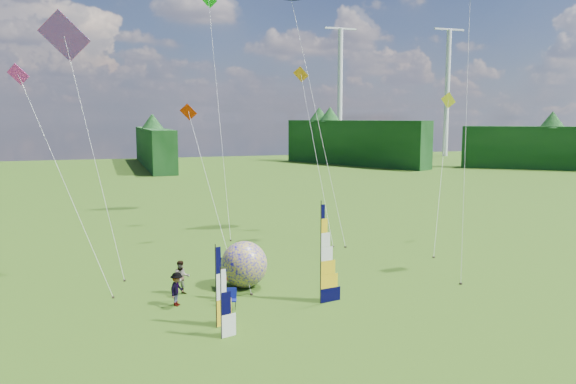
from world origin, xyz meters
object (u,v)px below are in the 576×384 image
object	(u,v)px
side_banner_left	(216,288)
camp_chair	(231,299)
feather_banner_main	(321,255)
spectator_d	(223,272)
spectator_a	(222,284)
kite_whale	(315,95)
spectator_b	(181,278)
spectator_c	(177,289)
side_banner_far	(221,304)
bol_inflatable	(244,264)

from	to	relation	value
side_banner_left	camp_chair	xyz separation A→B (m)	(1.16, 2.24, -1.32)
feather_banner_main	spectator_d	bearing A→B (deg)	121.86
spectator_a	kite_whale	size ratio (longest dim) A/B	0.07
camp_chair	kite_whale	bearing A→B (deg)	72.36
feather_banner_main	spectator_b	size ratio (longest dim) A/B	2.76
camp_chair	spectator_c	bearing A→B (deg)	167.66
spectator_d	camp_chair	xyz separation A→B (m)	(-0.39, -3.70, -0.32)
side_banner_far	camp_chair	distance (m)	3.88
bol_inflatable	spectator_c	size ratio (longest dim) A/B	1.50
spectator_a	spectator_d	world-z (taller)	spectator_d
spectator_a	spectator_c	bearing A→B (deg)	177.02
feather_banner_main	side_banner_far	world-z (taller)	feather_banner_main
side_banner_far	kite_whale	size ratio (longest dim) A/B	0.14
spectator_b	spectator_d	world-z (taller)	spectator_b
camp_chair	spectator_d	bearing A→B (deg)	99.31
side_banner_left	spectator_d	world-z (taller)	side_banner_left
spectator_c	kite_whale	bearing A→B (deg)	-8.41
feather_banner_main	side_banner_far	distance (m)	6.38
bol_inflatable	spectator_a	xyz separation A→B (m)	(-1.57, -1.65, -0.47)
spectator_b	camp_chair	xyz separation A→B (m)	(1.96, -3.00, -0.41)
camp_chair	side_banner_far	bearing A→B (deg)	-93.61
spectator_c	kite_whale	world-z (taller)	kite_whale
spectator_c	spectator_d	distance (m)	3.72
camp_chair	kite_whale	xyz separation A→B (m)	(10.72, 16.51, 10.53)
spectator_a	spectator_c	distance (m)	2.35
side_banner_left	side_banner_far	bearing A→B (deg)	-113.33
bol_inflatable	kite_whale	world-z (taller)	kite_whale
kite_whale	bol_inflatable	bearing A→B (deg)	-136.87
side_banner_left	spectator_c	world-z (taller)	side_banner_left
side_banner_far	spectator_a	distance (m)	5.29
spectator_b	spectator_c	size ratio (longest dim) A/B	1.07
side_banner_left	spectator_b	distance (m)	5.37
spectator_c	spectator_d	xyz separation A→B (m)	(2.82, 2.43, -0.03)
bol_inflatable	kite_whale	xyz separation A→B (m)	(9.25, 13.30, 9.76)
side_banner_left	camp_chair	world-z (taller)	side_banner_left
feather_banner_main	spectator_b	distance (m)	7.51
kite_whale	spectator_c	bearing A→B (deg)	-142.83
spectator_a	spectator_d	distance (m)	2.18
kite_whale	feather_banner_main	bearing A→B (deg)	-122.26
camp_chair	spectator_a	bearing A→B (deg)	108.86
bol_inflatable	spectator_a	distance (m)	2.32
spectator_d	kite_whale	size ratio (longest dim) A/B	0.07
feather_banner_main	bol_inflatable	world-z (taller)	feather_banner_main
bol_inflatable	spectator_a	bearing A→B (deg)	-133.63
side_banner_left	spectator_b	xyz separation A→B (m)	(-0.79, 5.23, -0.91)
spectator_d	side_banner_left	bearing A→B (deg)	129.43
spectator_b	kite_whale	world-z (taller)	kite_whale
side_banner_left	spectator_b	size ratio (longest dim) A/B	2.00
feather_banner_main	bol_inflatable	distance (m)	5.02
side_banner_far	spectator_a	size ratio (longest dim) A/B	1.87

